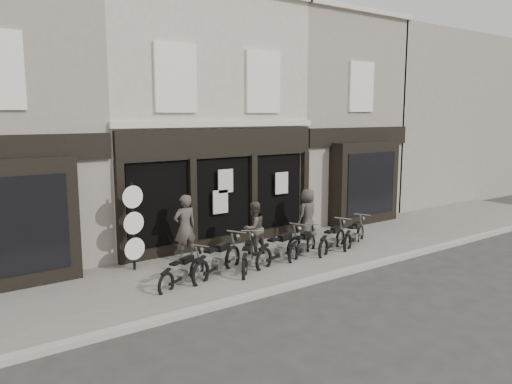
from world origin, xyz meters
TOP-DOWN VIEW (x-y plane):
  - ground_plane at (0.00, 0.00)m, footprint 90.00×90.00m
  - pavement at (0.00, 0.90)m, footprint 30.00×4.20m
  - kerb at (0.00, -1.25)m, footprint 30.00×0.25m
  - central_building at (0.00, 5.95)m, footprint 7.30×6.22m
  - neighbour_right at (6.35, 5.90)m, footprint 5.60×6.73m
  - filler_right at (14.50, 6.00)m, footprint 11.00×6.00m
  - motorcycle_0 at (-2.85, 0.38)m, footprint 1.78×1.11m
  - motorcycle_1 at (-1.75, 0.48)m, footprint 2.13×1.28m
  - motorcycle_2 at (-0.82, 0.42)m, footprint 1.57×1.71m
  - motorcycle_3 at (0.32, 0.41)m, footprint 2.19×0.97m
  - motorcycle_4 at (1.29, 0.52)m, footprint 1.83×1.10m
  - motorcycle_5 at (2.40, 0.38)m, footprint 1.97×1.12m
  - motorcycle_6 at (3.47, 0.45)m, footprint 1.92×1.16m
  - man_left at (-1.80, 2.19)m, footprint 0.72×0.48m
  - man_centre at (0.17, 1.50)m, footprint 0.88×0.73m
  - man_right at (2.81, 2.00)m, footprint 0.95×0.74m
  - advert_sign_post at (-3.38, 2.17)m, footprint 0.62×0.40m

SIDE VIEW (x-z plane):
  - ground_plane at x=0.00m, z-range 0.00..0.00m
  - pavement at x=0.00m, z-range 0.00..0.12m
  - kerb at x=0.00m, z-range 0.00..0.13m
  - motorcycle_0 at x=-2.85m, z-range -0.10..0.83m
  - motorcycle_4 at x=1.29m, z-range -0.10..0.85m
  - motorcycle_6 at x=3.47m, z-range -0.10..0.89m
  - motorcycle_2 at x=-0.82m, z-range -0.10..0.90m
  - motorcycle_5 at x=2.40m, z-range -0.10..0.90m
  - motorcycle_3 at x=0.32m, z-range -0.11..0.97m
  - motorcycle_1 at x=-1.75m, z-range -0.11..0.99m
  - man_centre at x=0.17m, z-range 0.12..1.74m
  - man_right at x=2.81m, z-range 0.12..1.85m
  - man_left at x=-1.80m, z-range 0.12..2.06m
  - advert_sign_post at x=-3.38m, z-range -0.03..2.51m
  - neighbour_right at x=6.35m, z-range -0.13..8.21m
  - central_building at x=0.00m, z-range -0.09..8.25m
  - filler_right at x=14.50m, z-range 0.00..8.20m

